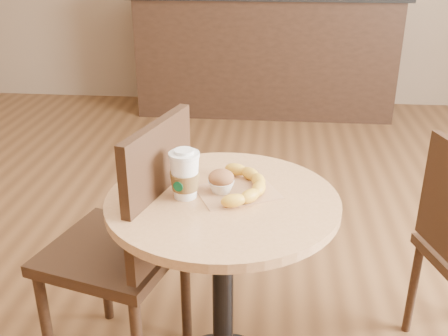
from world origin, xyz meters
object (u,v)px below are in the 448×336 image
at_px(coffee_cup, 185,176).
at_px(muffin, 221,181).
at_px(chair_left, 130,242).
at_px(banana, 246,184).
at_px(cafe_table, 223,255).

relative_size(coffee_cup, muffin, 1.89).
height_order(chair_left, banana, chair_left).
distance_m(cafe_table, chair_left, 0.33).
distance_m(chair_left, muffin, 0.40).
relative_size(chair_left, banana, 3.24).
bearing_deg(cafe_table, coffee_cup, -176.12).
relative_size(cafe_table, coffee_cup, 4.83).
distance_m(coffee_cup, muffin, 0.12).
bearing_deg(chair_left, cafe_table, 95.62).
bearing_deg(banana, cafe_table, -142.86).
bearing_deg(coffee_cup, muffin, 37.15).
bearing_deg(coffee_cup, cafe_table, 21.03).
height_order(muffin, banana, muffin).
relative_size(muffin, banana, 0.27).
xyz_separation_m(cafe_table, coffee_cup, (-0.11, -0.01, 0.28)).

